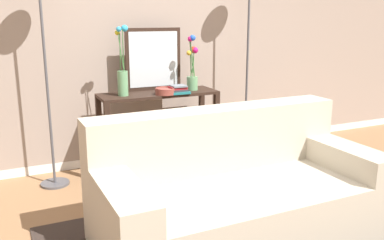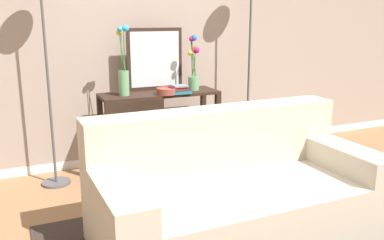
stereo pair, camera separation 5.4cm
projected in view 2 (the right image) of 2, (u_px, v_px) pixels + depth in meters
name	position (u px, v px, depth m)	size (l,w,h in m)	color
back_wall	(137.00, 15.00, 4.36)	(12.00, 0.15, 3.09)	white
couch	(234.00, 196.00, 2.97)	(1.97, 0.98, 0.88)	#BCB29E
console_table	(160.00, 117.00, 4.23)	(1.17, 0.40, 0.80)	black
floor_lamp_left	(43.00, 23.00, 3.63)	(0.28, 0.28, 1.88)	#4C4C51
floor_lamp_right	(251.00, 17.00, 4.43)	(0.28, 0.28, 1.94)	#4C4C51
wall_mirror	(155.00, 59.00, 4.25)	(0.58, 0.02, 0.62)	black
vase_tall_flowers	(124.00, 74.00, 3.96)	(0.11, 0.10, 0.65)	#669E6B
vase_short_flowers	(194.00, 69.00, 4.25)	(0.13, 0.13, 0.55)	#669E6B
fruit_bowl	(166.00, 91.00, 4.06)	(0.19, 0.19, 0.06)	brown
book_stack	(179.00, 90.00, 4.11)	(0.20, 0.17, 0.08)	#1E7075
book_row_under_console	(137.00, 167.00, 4.25)	(0.44, 0.18, 0.13)	navy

